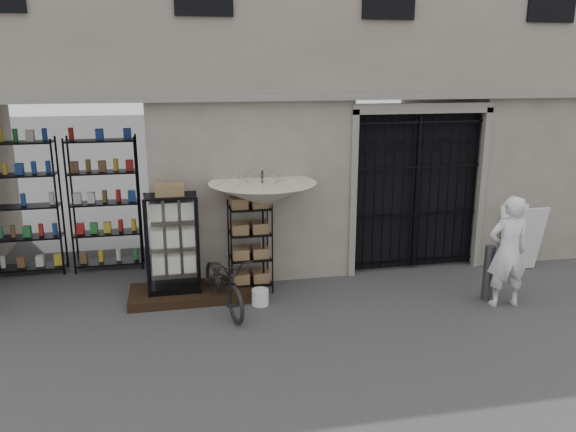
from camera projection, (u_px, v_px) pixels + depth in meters
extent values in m
plane|color=black|center=(360.00, 325.00, 8.30)|extent=(80.00, 80.00, 0.00)
cube|color=gray|center=(301.00, 24.00, 10.93)|extent=(14.00, 4.00, 9.00)
cube|color=black|center=(62.00, 198.00, 9.68)|extent=(3.00, 1.70, 3.00)
cube|color=black|center=(65.00, 206.00, 10.21)|extent=(2.70, 0.50, 2.50)
cube|color=black|center=(413.00, 189.00, 10.41)|extent=(2.50, 0.06, 3.00)
cube|color=black|center=(416.00, 194.00, 10.27)|extent=(0.05, 0.05, 2.80)
cube|color=black|center=(192.00, 293.00, 9.27)|extent=(2.00, 0.90, 0.15)
cube|color=black|center=(175.00, 287.00, 9.22)|extent=(0.83, 0.54, 0.09)
cube|color=silver|center=(172.00, 248.00, 8.79)|extent=(0.74, 0.06, 1.49)
cube|color=silver|center=(173.00, 249.00, 9.05)|extent=(0.70, 0.40, 1.24)
cube|color=olive|center=(170.00, 192.00, 8.81)|extent=(0.47, 0.37, 0.18)
cube|color=black|center=(250.00, 247.00, 9.42)|extent=(0.81, 0.72, 1.54)
cube|color=olive|center=(250.00, 249.00, 9.44)|extent=(0.69, 0.59, 1.16)
cylinder|color=black|center=(263.00, 233.00, 9.28)|extent=(0.04, 0.04, 2.09)
imported|color=beige|center=(263.00, 188.00, 9.09)|extent=(1.59, 1.62, 1.40)
cylinder|color=silver|center=(260.00, 297.00, 8.98)|extent=(0.35, 0.35, 0.26)
imported|color=black|center=(225.00, 309.00, 8.86)|extent=(0.80, 1.03, 1.74)
cylinder|color=#4D4D4E|center=(488.00, 273.00, 9.11)|extent=(0.18, 0.18, 0.92)
imported|color=silver|center=(502.00, 305.00, 9.01)|extent=(0.80, 1.84, 0.43)
cube|color=silver|center=(527.00, 239.00, 10.30)|extent=(0.58, 0.29, 1.23)
cube|color=silver|center=(515.00, 233.00, 10.66)|extent=(0.58, 0.29, 1.23)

